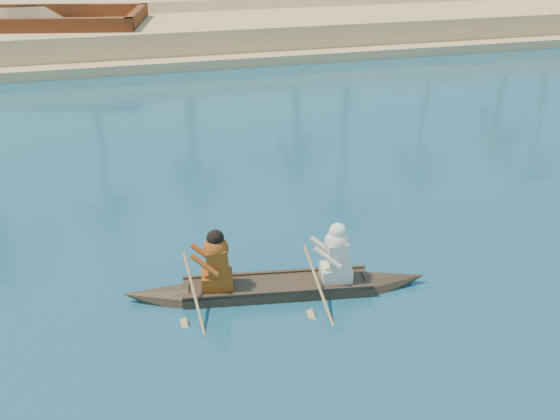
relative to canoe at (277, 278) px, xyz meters
name	(u,v)px	position (x,y,z in m)	size (l,w,h in m)	color
shrub_cluster	(176,5)	(1.63, 25.11, 0.94)	(100.00, 6.00, 2.40)	#1E3814
canoe	(277,278)	(0.00, 0.00, 0.00)	(4.97, 1.42, 1.36)	#3F2F22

